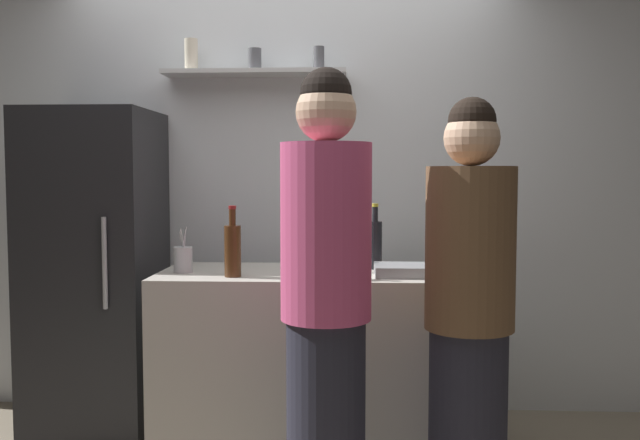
{
  "coord_description": "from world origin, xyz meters",
  "views": [
    {
      "loc": [
        0.38,
        -2.74,
        1.37
      ],
      "look_at": [
        0.22,
        0.53,
        1.15
      ],
      "focal_mm": 38.4,
      "sensor_mm": 36.0,
      "label": 1
    }
  ],
  "objects_px": {
    "refrigerator": "(96,270)",
    "wine_bottle_dark_glass": "(375,243)",
    "water_bottle_plastic": "(314,245)",
    "wine_bottle_green_glass": "(325,255)",
    "wine_bottle_amber_glass": "(233,249)",
    "wine_bottle_pale_glass": "(321,250)",
    "person_pink_top": "(326,305)",
    "person_brown_jacket": "(469,319)",
    "baking_pan": "(411,270)",
    "utensil_holder": "(183,259)"
  },
  "relations": [
    {
      "from": "person_brown_jacket",
      "to": "wine_bottle_amber_glass",
      "type": "bearing_deg",
      "value": -134.17
    },
    {
      "from": "person_pink_top",
      "to": "wine_bottle_pale_glass",
      "type": "bearing_deg",
      "value": -57.73
    },
    {
      "from": "utensil_holder",
      "to": "person_brown_jacket",
      "type": "relative_size",
      "value": 0.13
    },
    {
      "from": "water_bottle_plastic",
      "to": "wine_bottle_green_glass",
      "type": "bearing_deg",
      "value": -79.62
    },
    {
      "from": "refrigerator",
      "to": "wine_bottle_amber_glass",
      "type": "distance_m",
      "value": 0.99
    },
    {
      "from": "refrigerator",
      "to": "wine_bottle_dark_glass",
      "type": "height_order",
      "value": "refrigerator"
    },
    {
      "from": "wine_bottle_pale_glass",
      "to": "person_brown_jacket",
      "type": "xyz_separation_m",
      "value": [
        0.6,
        -0.68,
        -0.19
      ]
    },
    {
      "from": "baking_pan",
      "to": "refrigerator",
      "type": "bearing_deg",
      "value": 165.39
    },
    {
      "from": "wine_bottle_green_glass",
      "to": "person_pink_top",
      "type": "bearing_deg",
      "value": -87.29
    },
    {
      "from": "wine_bottle_pale_glass",
      "to": "wine_bottle_amber_glass",
      "type": "height_order",
      "value": "wine_bottle_amber_glass"
    },
    {
      "from": "wine_bottle_amber_glass",
      "to": "refrigerator",
      "type": "bearing_deg",
      "value": 148.91
    },
    {
      "from": "wine_bottle_amber_glass",
      "to": "wine_bottle_dark_glass",
      "type": "bearing_deg",
      "value": 23.78
    },
    {
      "from": "wine_bottle_pale_glass",
      "to": "person_brown_jacket",
      "type": "height_order",
      "value": "person_brown_jacket"
    },
    {
      "from": "wine_bottle_pale_glass",
      "to": "water_bottle_plastic",
      "type": "height_order",
      "value": "wine_bottle_pale_glass"
    },
    {
      "from": "refrigerator",
      "to": "person_brown_jacket",
      "type": "distance_m",
      "value": 2.08
    },
    {
      "from": "person_pink_top",
      "to": "refrigerator",
      "type": "bearing_deg",
      "value": -11.62
    },
    {
      "from": "baking_pan",
      "to": "utensil_holder",
      "type": "relative_size",
      "value": 1.55
    },
    {
      "from": "refrigerator",
      "to": "baking_pan",
      "type": "height_order",
      "value": "refrigerator"
    },
    {
      "from": "person_brown_jacket",
      "to": "wine_bottle_dark_glass",
      "type": "bearing_deg",
      "value": -174.81
    },
    {
      "from": "utensil_holder",
      "to": "wine_bottle_amber_glass",
      "type": "height_order",
      "value": "wine_bottle_amber_glass"
    },
    {
      "from": "wine_bottle_green_glass",
      "to": "water_bottle_plastic",
      "type": "relative_size",
      "value": 1.16
    },
    {
      "from": "refrigerator",
      "to": "baking_pan",
      "type": "bearing_deg",
      "value": -14.61
    },
    {
      "from": "utensil_holder",
      "to": "wine_bottle_pale_glass",
      "type": "height_order",
      "value": "wine_bottle_pale_glass"
    },
    {
      "from": "wine_bottle_amber_glass",
      "to": "person_pink_top",
      "type": "bearing_deg",
      "value": -51.27
    },
    {
      "from": "wine_bottle_dark_glass",
      "to": "person_brown_jacket",
      "type": "bearing_deg",
      "value": -66.65
    },
    {
      "from": "utensil_holder",
      "to": "person_pink_top",
      "type": "relative_size",
      "value": 0.12
    },
    {
      "from": "wine_bottle_pale_glass",
      "to": "water_bottle_plastic",
      "type": "relative_size",
      "value": 1.16
    },
    {
      "from": "wine_bottle_pale_glass",
      "to": "baking_pan",
      "type": "bearing_deg",
      "value": -15.7
    },
    {
      "from": "baking_pan",
      "to": "wine_bottle_amber_glass",
      "type": "relative_size",
      "value": 1.04
    },
    {
      "from": "refrigerator",
      "to": "water_bottle_plastic",
      "type": "height_order",
      "value": "refrigerator"
    },
    {
      "from": "wine_bottle_pale_glass",
      "to": "person_pink_top",
      "type": "height_order",
      "value": "person_pink_top"
    },
    {
      "from": "baking_pan",
      "to": "wine_bottle_pale_glass",
      "type": "height_order",
      "value": "wine_bottle_pale_glass"
    },
    {
      "from": "wine_bottle_amber_glass",
      "to": "person_brown_jacket",
      "type": "distance_m",
      "value": 1.13
    },
    {
      "from": "utensil_holder",
      "to": "person_brown_jacket",
      "type": "bearing_deg",
      "value": -25.87
    },
    {
      "from": "wine_bottle_pale_glass",
      "to": "person_pink_top",
      "type": "xyz_separation_m",
      "value": [
        0.06,
        -0.75,
        -0.13
      ]
    },
    {
      "from": "baking_pan",
      "to": "wine_bottle_green_glass",
      "type": "height_order",
      "value": "wine_bottle_green_glass"
    },
    {
      "from": "utensil_holder",
      "to": "person_pink_top",
      "type": "height_order",
      "value": "person_pink_top"
    },
    {
      "from": "refrigerator",
      "to": "water_bottle_plastic",
      "type": "xyz_separation_m",
      "value": [
        1.18,
        -0.15,
        0.16
      ]
    },
    {
      "from": "person_pink_top",
      "to": "baking_pan",
      "type": "bearing_deg",
      "value": -92.48
    },
    {
      "from": "wine_bottle_green_glass",
      "to": "wine_bottle_amber_glass",
      "type": "xyz_separation_m",
      "value": [
        -0.43,
        0.04,
        0.02
      ]
    },
    {
      "from": "wine_bottle_dark_glass",
      "to": "person_pink_top",
      "type": "xyz_separation_m",
      "value": [
        -0.21,
        -0.85,
        -0.15
      ]
    },
    {
      "from": "wine_bottle_pale_glass",
      "to": "person_brown_jacket",
      "type": "relative_size",
      "value": 0.17
    },
    {
      "from": "wine_bottle_green_glass",
      "to": "wine_bottle_pale_glass",
      "type": "bearing_deg",
      "value": 97.63
    },
    {
      "from": "wine_bottle_dark_glass",
      "to": "water_bottle_plastic",
      "type": "bearing_deg",
      "value": 169.24
    },
    {
      "from": "baking_pan",
      "to": "person_pink_top",
      "type": "height_order",
      "value": "person_pink_top"
    },
    {
      "from": "refrigerator",
      "to": "person_brown_jacket",
      "type": "height_order",
      "value": "refrigerator"
    },
    {
      "from": "refrigerator",
      "to": "person_pink_top",
      "type": "relative_size",
      "value": 0.97
    },
    {
      "from": "wine_bottle_pale_glass",
      "to": "wine_bottle_dark_glass",
      "type": "distance_m",
      "value": 0.28
    },
    {
      "from": "baking_pan",
      "to": "wine_bottle_green_glass",
      "type": "distance_m",
      "value": 0.42
    },
    {
      "from": "wine_bottle_green_glass",
      "to": "baking_pan",
      "type": "bearing_deg",
      "value": 15.58
    }
  ]
}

